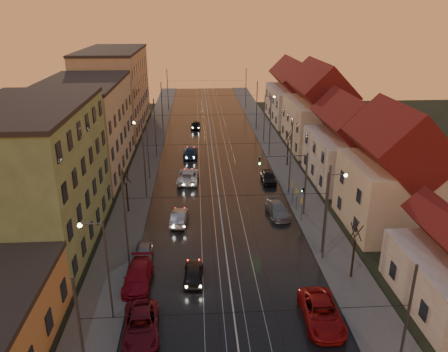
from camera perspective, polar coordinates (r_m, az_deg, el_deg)
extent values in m
plane|color=black|center=(32.35, 1.59, -19.78)|extent=(160.00, 160.00, 0.00)
cube|color=black|center=(67.80, -1.44, 2.86)|extent=(16.00, 120.00, 0.04)
cube|color=#4C4C4C|center=(68.16, -9.88, 2.69)|extent=(4.00, 120.00, 0.15)
cube|color=#4C4C4C|center=(68.86, 6.91, 3.05)|extent=(4.00, 120.00, 0.15)
cube|color=gray|center=(67.74, -3.30, 2.84)|extent=(0.06, 120.00, 0.03)
cube|color=gray|center=(67.76, -2.09, 2.87)|extent=(0.06, 120.00, 0.03)
cube|color=gray|center=(67.82, -0.79, 2.90)|extent=(0.06, 120.00, 0.03)
cube|color=gray|center=(67.90, 0.41, 2.92)|extent=(0.06, 120.00, 0.03)
cube|color=#647F51|center=(43.76, -23.59, -0.35)|extent=(10.00, 18.00, 13.00)
cube|color=tan|center=(62.17, -17.69, 5.92)|extent=(10.00, 20.00, 12.00)
cube|color=tan|center=(84.94, -14.09, 10.81)|extent=(10.00, 24.00, 14.00)
cube|color=beige|center=(47.31, 20.89, -2.33)|extent=(8.50, 10.00, 7.00)
pyramid|color=#541315|center=(45.58, 21.76, 3.92)|extent=(8.67, 10.20, 3.80)
cube|color=#BBB6AD|center=(58.73, 15.85, 2.20)|extent=(9.00, 12.00, 6.00)
pyramid|color=#541315|center=(57.48, 16.30, 6.55)|extent=(9.18, 12.24, 3.20)
cube|color=beige|center=(72.24, 12.12, 6.62)|extent=(9.00, 14.00, 7.50)
pyramid|color=#541315|center=(71.08, 12.48, 11.11)|extent=(9.18, 14.28, 4.00)
cube|color=#BBB6AD|center=(89.37, 9.08, 9.20)|extent=(9.00, 16.00, 6.50)
pyramid|color=#541315|center=(88.50, 9.27, 12.37)|extent=(9.18, 16.32, 3.50)
cylinder|color=#595B60|center=(25.55, -17.94, -20.84)|extent=(0.16, 0.16, 9.00)
cylinder|color=#595B60|center=(27.12, 22.46, -18.70)|extent=(0.16, 0.16, 9.00)
cylinder|color=#595B60|center=(37.81, -12.76, -5.65)|extent=(0.16, 0.16, 9.00)
cylinder|color=#595B60|center=(38.88, 13.21, -4.91)|extent=(0.16, 0.16, 9.00)
cylinder|color=#595B60|center=(51.53, -10.36, 1.83)|extent=(0.16, 0.16, 9.00)
cylinder|color=#595B60|center=(52.33, 8.69, 2.23)|extent=(0.16, 0.16, 9.00)
cylinder|color=#595B60|center=(65.82, -8.99, 6.11)|extent=(0.16, 0.16, 9.00)
cylinder|color=#595B60|center=(66.45, 6.03, 6.39)|extent=(0.16, 0.16, 9.00)
cylinder|color=#595B60|center=(80.37, -8.09, 8.86)|extent=(0.16, 0.16, 9.00)
cylinder|color=#595B60|center=(80.88, 4.30, 9.08)|extent=(0.16, 0.16, 9.00)
cylinder|color=#595B60|center=(98.00, -7.36, 11.07)|extent=(0.16, 0.16, 9.00)
cylinder|color=#595B60|center=(98.42, 2.87, 11.25)|extent=(0.16, 0.16, 9.00)
cylinder|color=#595B60|center=(32.10, -14.88, -12.04)|extent=(0.14, 0.14, 8.00)
cylinder|color=#595B60|center=(30.42, -17.03, -5.98)|extent=(1.60, 0.10, 0.10)
sphere|color=#FFD88C|center=(30.64, -18.33, -6.14)|extent=(0.32, 0.32, 0.32)
cylinder|color=#595B60|center=(40.01, 13.03, -4.92)|extent=(0.14, 0.14, 8.00)
cylinder|color=#595B60|center=(38.78, 14.62, 0.20)|extent=(1.60, 0.10, 0.10)
sphere|color=#FFD88C|center=(39.04, 15.61, 0.08)|extent=(0.32, 0.32, 0.32)
cylinder|color=#595B60|center=(57.37, -9.90, 3.31)|extent=(0.14, 0.14, 8.00)
cylinder|color=#595B60|center=(56.45, -10.95, 6.97)|extent=(1.60, 0.10, 0.10)
sphere|color=#FFD88C|center=(56.57, -11.67, 6.84)|extent=(0.32, 0.32, 0.32)
cylinder|color=#595B60|center=(73.30, 5.28, 7.40)|extent=(0.14, 0.14, 8.00)
cylinder|color=#595B60|center=(72.63, 6.02, 10.32)|extent=(1.60, 0.10, 0.10)
sphere|color=#FFD88C|center=(72.77, 6.58, 10.23)|extent=(0.32, 0.32, 0.32)
cylinder|color=#595B60|center=(47.26, 10.59, -1.14)|extent=(0.20, 0.20, 7.20)
cylinder|color=#595B60|center=(45.57, 7.68, 2.62)|extent=(5.20, 0.14, 0.14)
imported|color=black|center=(45.36, 4.67, 1.85)|extent=(0.15, 0.18, 0.90)
sphere|color=#19FF3F|center=(45.29, 4.69, 1.62)|extent=(0.20, 0.20, 0.20)
cylinder|color=black|center=(49.05, -12.50, -2.80)|extent=(0.18, 0.18, 3.50)
cylinder|color=black|center=(48.14, -12.45, 0.03)|extent=(0.37, 0.92, 1.61)
cylinder|color=black|center=(48.33, -12.80, 0.08)|extent=(0.91, 0.40, 1.61)
cylinder|color=black|center=(48.06, -13.03, -0.06)|extent=(0.37, 0.92, 1.61)
cylinder|color=black|center=(47.88, -12.63, -0.10)|extent=(0.84, 0.54, 1.62)
cylinder|color=black|center=(38.18, 16.47, -10.46)|extent=(0.18, 0.18, 3.50)
cylinder|color=black|center=(37.10, 17.17, -6.99)|extent=(0.37, 0.92, 1.61)
cylinder|color=black|center=(37.11, 16.63, -6.92)|extent=(0.91, 0.40, 1.61)
cylinder|color=black|center=(36.80, 16.57, -7.16)|extent=(0.37, 0.92, 1.61)
cylinder|color=black|center=(36.81, 17.17, -7.22)|extent=(0.84, 0.54, 1.62)
cylinder|color=black|center=(62.83, 8.30, 2.82)|extent=(0.18, 0.18, 3.50)
cylinder|color=black|center=(62.22, 8.62, 5.07)|extent=(0.37, 0.92, 1.61)
cylinder|color=black|center=(62.30, 8.30, 5.11)|extent=(0.91, 0.40, 1.61)
cylinder|color=black|center=(61.97, 8.22, 5.03)|extent=(0.37, 0.92, 1.61)
cylinder|color=black|center=(61.92, 8.57, 5.00)|extent=(0.84, 0.54, 1.62)
imported|color=black|center=(37.09, -4.01, -12.54)|extent=(1.72, 3.98, 1.34)
imported|color=#929397|center=(46.17, -5.85, -5.35)|extent=(1.93, 4.49, 1.44)
imported|color=white|center=(57.00, -4.70, 0.02)|extent=(2.93, 5.81, 1.58)
imported|color=navy|center=(66.76, -4.41, 3.18)|extent=(2.27, 5.32, 1.53)
imported|color=black|center=(82.91, -3.73, 6.72)|extent=(1.87, 4.38, 1.48)
imported|color=#5D101D|center=(32.29, -10.79, -18.60)|extent=(2.87, 5.46, 1.47)
imported|color=maroon|center=(37.10, -11.17, -12.74)|extent=(2.27, 5.30, 1.52)
imported|color=gray|center=(40.36, -10.42, -9.86)|extent=(1.76, 3.91, 1.30)
imported|color=maroon|center=(33.44, 12.62, -17.05)|extent=(2.76, 5.73, 1.57)
imported|color=gray|center=(48.04, 7.04, -4.33)|extent=(2.41, 4.99, 1.40)
imported|color=black|center=(56.88, 5.82, -0.12)|extent=(1.75, 4.30, 1.46)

